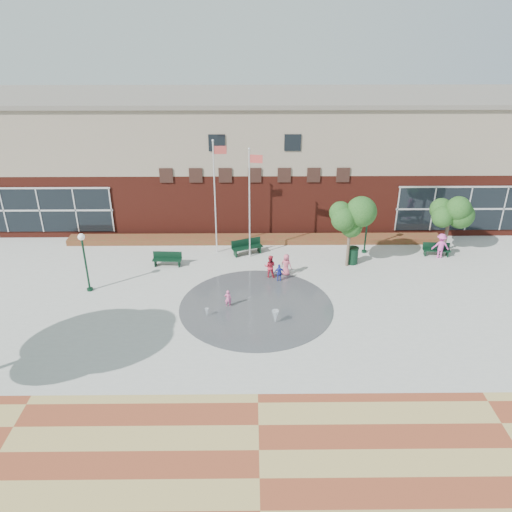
{
  "coord_description": "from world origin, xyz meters",
  "views": [
    {
      "loc": [
        -0.24,
        -20.32,
        14.41
      ],
      "look_at": [
        0.0,
        4.0,
        2.6
      ],
      "focal_mm": 35.0,
      "sensor_mm": 36.0,
      "label": 1
    }
  ],
  "objects_px": {
    "trash_can": "(353,255)",
    "child_splash": "(228,299)",
    "flagpole_left": "(215,192)",
    "flagpole_right": "(250,198)",
    "bench_left": "(167,262)"
  },
  "relations": [
    {
      "from": "flagpole_left",
      "to": "bench_left",
      "type": "distance_m",
      "value": 5.36
    },
    {
      "from": "bench_left",
      "to": "trash_can",
      "type": "distance_m",
      "value": 11.8
    },
    {
      "from": "trash_can",
      "to": "flagpole_left",
      "type": "bearing_deg",
      "value": 168.6
    },
    {
      "from": "flagpole_left",
      "to": "child_splash",
      "type": "bearing_deg",
      "value": -85.48
    },
    {
      "from": "flagpole_right",
      "to": "child_splash",
      "type": "bearing_deg",
      "value": -88.73
    },
    {
      "from": "trash_can",
      "to": "child_splash",
      "type": "xyz_separation_m",
      "value": [
        -7.75,
        -5.17,
        -0.06
      ]
    },
    {
      "from": "flagpole_left",
      "to": "flagpole_right",
      "type": "height_order",
      "value": "flagpole_left"
    },
    {
      "from": "child_splash",
      "to": "bench_left",
      "type": "bearing_deg",
      "value": -50.27
    },
    {
      "from": "bench_left",
      "to": "trash_can",
      "type": "xyz_separation_m",
      "value": [
        11.8,
        0.21,
        0.28
      ]
    },
    {
      "from": "flagpole_left",
      "to": "flagpole_right",
      "type": "bearing_deg",
      "value": -21.02
    },
    {
      "from": "flagpole_left",
      "to": "trash_can",
      "type": "xyz_separation_m",
      "value": [
        8.74,
        -1.76,
        -3.65
      ]
    },
    {
      "from": "flagpole_right",
      "to": "trash_can",
      "type": "relative_size",
      "value": 6.38
    },
    {
      "from": "bench_left",
      "to": "trash_can",
      "type": "height_order",
      "value": "trash_can"
    },
    {
      "from": "bench_left",
      "to": "flagpole_right",
      "type": "bearing_deg",
      "value": 16.6
    },
    {
      "from": "flagpole_left",
      "to": "flagpole_right",
      "type": "distance_m",
      "value": 2.32
    }
  ]
}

